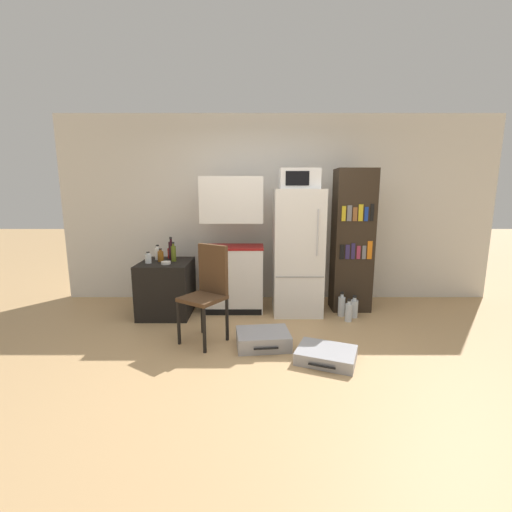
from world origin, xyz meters
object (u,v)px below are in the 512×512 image
(chair, at_px, (207,285))
(water_bottle_back, at_px, (353,308))
(microwave, at_px, (298,179))
(bottle_ketchup_red, at_px, (169,253))
(refrigerator, at_px, (297,252))
(kitchen_hutch, at_px, (232,251))
(water_bottle_front, at_px, (348,312))
(bottle_milk_white, at_px, (157,254))
(bowl, at_px, (165,263))
(bookshelf, at_px, (351,241))
(bottle_wine_dark, at_px, (170,250))
(bottle_olive_oil, at_px, (173,253))
(suitcase_small_flat, at_px, (325,355))
(bottle_clear_short, at_px, (147,258))
(water_bottle_middle, at_px, (341,306))
(bottle_amber_beer, at_px, (160,256))
(side_table, at_px, (166,288))
(suitcase_large_flat, at_px, (262,339))

(chair, height_order, water_bottle_back, chair)
(microwave, bearing_deg, bottle_ketchup_red, 174.08)
(microwave, bearing_deg, refrigerator, 72.97)
(kitchen_hutch, height_order, water_bottle_front, kitchen_hutch)
(bottle_ketchup_red, height_order, water_bottle_front, bottle_ketchup_red)
(bottle_milk_white, height_order, bowl, bottle_milk_white)
(microwave, xyz_separation_m, bookshelf, (0.75, 0.12, -0.82))
(refrigerator, xyz_separation_m, water_bottle_back, (0.72, -0.22, -0.70))
(water_bottle_front, bearing_deg, bottle_wine_dark, 169.10)
(bowl, bearing_deg, bottle_milk_white, 122.19)
(water_bottle_back, bearing_deg, refrigerator, 163.07)
(bottle_olive_oil, xyz_separation_m, suitcase_small_flat, (1.76, -1.35, -0.76))
(bottle_olive_oil, bearing_deg, suitcase_small_flat, -37.59)
(refrigerator, xyz_separation_m, bottle_wine_dark, (-1.69, 0.08, 0.02))
(bottle_clear_short, bearing_deg, water_bottle_middle, -0.26)
(kitchen_hutch, relative_size, microwave, 3.63)
(water_bottle_back, bearing_deg, bottle_clear_short, 178.64)
(bowl, xyz_separation_m, chair, (0.62, -0.67, -0.11))
(refrigerator, relative_size, bottle_amber_beer, 9.53)
(microwave, distance_m, suitcase_small_flat, 2.21)
(bowl, bearing_deg, microwave, 7.44)
(bowl, relative_size, chair, 0.11)
(microwave, bearing_deg, kitchen_hutch, 174.95)
(chair, xyz_separation_m, water_bottle_middle, (1.64, 0.72, -0.48))
(kitchen_hutch, bearing_deg, bottle_milk_white, -179.35)
(bottle_wine_dark, height_order, water_bottle_back, bottle_wine_dark)
(bowl, bearing_deg, bookshelf, 7.89)
(bottle_milk_white, bearing_deg, side_table, -44.88)
(bookshelf, height_order, bottle_milk_white, bookshelf)
(bottle_olive_oil, xyz_separation_m, bottle_amber_beer, (-0.17, -0.02, -0.03))
(microwave, relative_size, water_bottle_back, 1.70)
(refrigerator, bearing_deg, suitcase_large_flat, -113.91)
(water_bottle_middle, relative_size, water_bottle_back, 1.11)
(bottle_clear_short, height_order, suitcase_small_flat, bottle_clear_short)
(bottle_amber_beer, distance_m, suitcase_small_flat, 2.46)
(side_table, bearing_deg, water_bottle_front, -7.09)
(bottle_clear_short, bearing_deg, suitcase_large_flat, -32.13)
(bookshelf, relative_size, suitcase_small_flat, 2.87)
(bottle_ketchup_red, distance_m, bottle_clear_short, 0.39)
(side_table, relative_size, bottle_ketchup_red, 4.16)
(bottle_clear_short, distance_m, water_bottle_middle, 2.58)
(kitchen_hutch, height_order, water_bottle_back, kitchen_hutch)
(microwave, height_order, bottle_ketchup_red, microwave)
(bottle_amber_beer, xyz_separation_m, bowl, (0.11, -0.17, -0.06))
(kitchen_hutch, xyz_separation_m, water_bottle_front, (1.48, -0.44, -0.71))
(bottle_ketchup_red, xyz_separation_m, suitcase_small_flat, (1.86, -1.57, -0.72))
(bottle_amber_beer, relative_size, suitcase_large_flat, 0.29)
(microwave, height_order, bottle_wine_dark, microwave)
(microwave, distance_m, bowl, 2.00)
(bottle_amber_beer, distance_m, water_bottle_back, 2.61)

